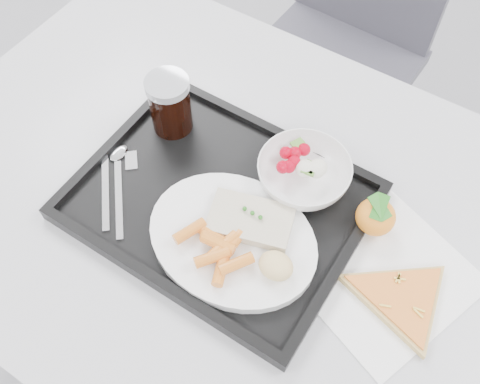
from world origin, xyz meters
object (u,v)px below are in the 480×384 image
table (248,228)px  salad_bowl (304,174)px  dinner_plate (233,239)px  cola_glass (170,104)px  tangerine (376,217)px  tray (219,202)px  pizza_slice (401,299)px  chair (346,28)px

table → salad_bowl: salad_bowl is taller
dinner_plate → cola_glass: cola_glass is taller
cola_glass → tangerine: size_ratio=1.40×
tray → cola_glass: 0.19m
dinner_plate → pizza_slice: size_ratio=1.18×
tray → dinner_plate: bearing=-40.6°
dinner_plate → salad_bowl: 0.16m
dinner_plate → pizza_slice: (0.26, 0.06, -0.01)m
tangerine → salad_bowl: bearing=176.3°
dinner_plate → tangerine: (0.17, 0.15, 0.01)m
salad_bowl → tangerine: tangerine is taller
salad_bowl → pizza_slice: salad_bowl is taller
salad_bowl → table: bearing=-122.4°
chair → dinner_plate: chair is taller
chair → tray: bearing=-82.1°
dinner_plate → salad_bowl: bearing=76.8°
pizza_slice → dinner_plate: bearing=-167.6°
dinner_plate → tangerine: tangerine is taller
cola_glass → salad_bowl: bearing=4.1°
dinner_plate → tangerine: 0.22m
table → cola_glass: cola_glass is taller
tangerine → pizza_slice: 0.13m
tray → dinner_plate: (0.06, -0.05, 0.02)m
table → dinner_plate: bearing=-76.8°
cola_glass → pizza_slice: (0.47, -0.08, -0.06)m
salad_bowl → cola_glass: cola_glass is taller
cola_glass → pizza_slice: bearing=-9.7°
chair → cola_glass: size_ratio=8.61×
table → chair: (-0.14, 0.72, -0.15)m
tray → salad_bowl: bearing=47.6°
table → tangerine: 0.22m
table → pizza_slice: (0.27, -0.01, 0.08)m
cola_glass → pizza_slice: size_ratio=0.47×
table → tangerine: size_ratio=15.58×
dinner_plate → tangerine: size_ratio=3.51×
tray → cola_glass: size_ratio=4.17×
salad_bowl → tangerine: size_ratio=1.97×
chair → dinner_plate: (0.16, -0.79, 0.24)m
table → cola_glass: bearing=161.6°
salad_bowl → cola_glass: size_ratio=1.41×
chair → dinner_plate: bearing=-78.5°
pizza_slice → tangerine: bearing=134.5°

